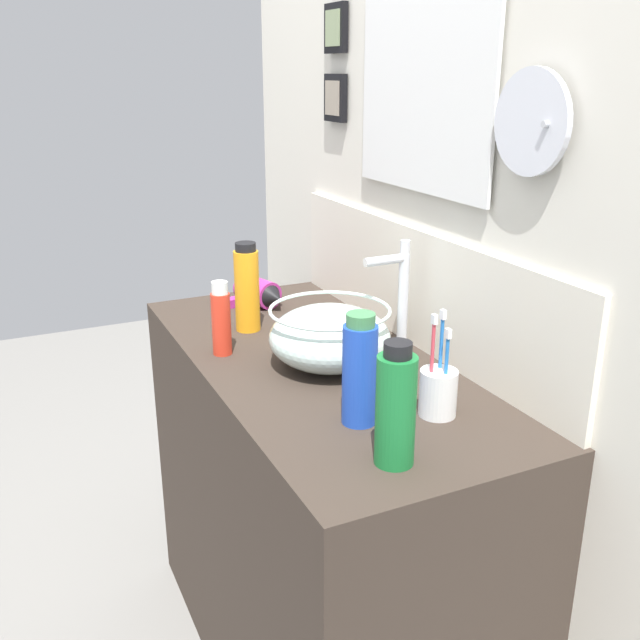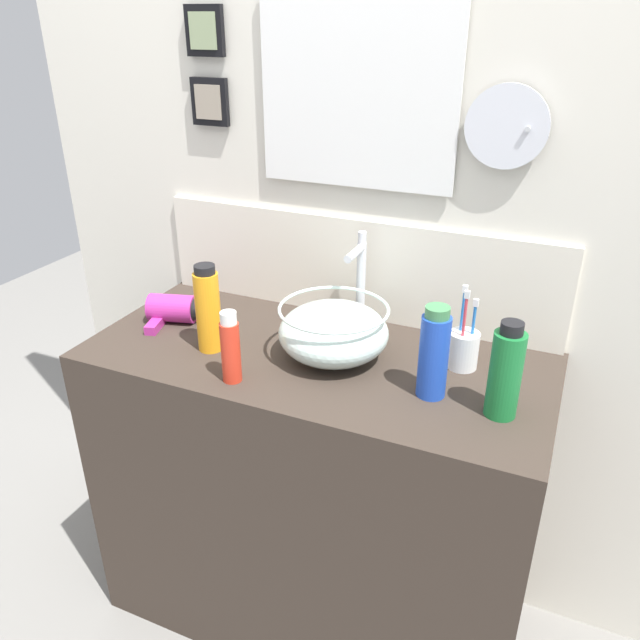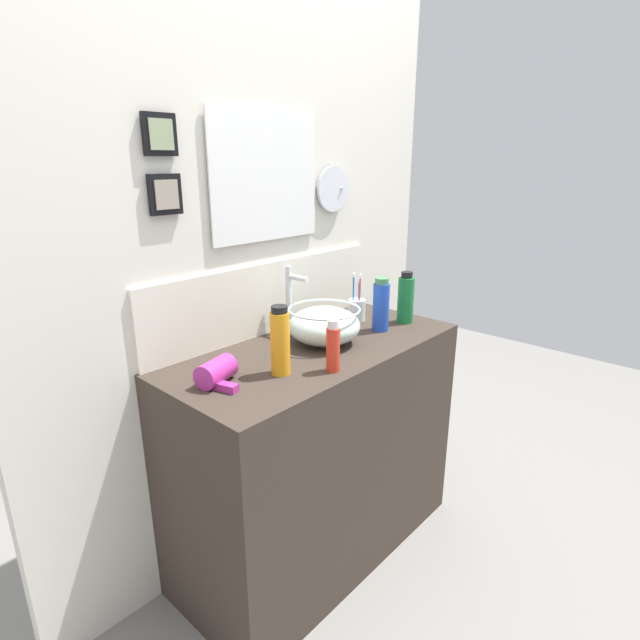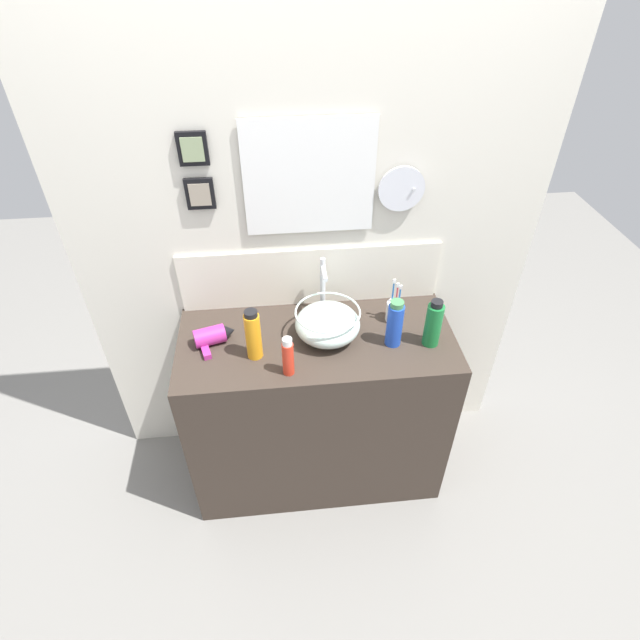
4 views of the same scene
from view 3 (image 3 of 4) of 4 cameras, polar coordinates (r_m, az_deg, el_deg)
The scene contains 11 objects.
ground_plane at distance 2.30m, azimuth -0.25°, elevation -24.16°, with size 6.00×6.00×0.00m, color gray.
vanity_counter at distance 2.03m, azimuth -0.27°, elevation -14.84°, with size 1.16×0.52×0.89m, color #382D26.
back_panel at distance 1.95m, azimuth -6.67°, elevation 7.67°, with size 1.97×0.10×2.40m.
glass_bowl_sink at distance 1.85m, azimuth 0.48°, elevation -0.57°, with size 0.27×0.27×0.14m.
faucet at distance 1.94m, azimuth -3.37°, elevation 2.81°, with size 0.02×0.11×0.27m.
hair_drier at distance 1.57m, azimuth -11.39°, elevation -5.68°, with size 0.18×0.16×0.08m.
toothbrush_cup at distance 2.12m, azimuth 4.22°, elevation 1.25°, with size 0.07×0.07×0.21m.
lotion_bottle at distance 1.99m, azimuth 6.98°, elevation 1.68°, with size 0.07×0.07×0.21m.
soap_dispenser at distance 1.58m, azimuth -4.58°, elevation -2.45°, with size 0.06×0.06×0.23m.
shampoo_bottle at distance 1.60m, azimuth 1.50°, elevation -3.08°, with size 0.04×0.04×0.17m.
spray_bottle at distance 2.11m, azimuth 9.77°, elevation 2.41°, with size 0.07×0.07×0.22m.
Camera 3 is at (-1.26, -1.16, 1.54)m, focal length 28.00 mm.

